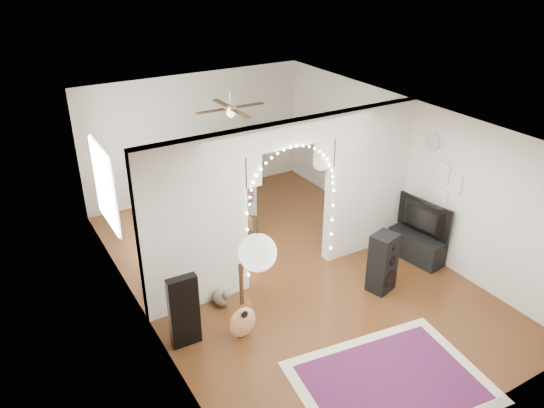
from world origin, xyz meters
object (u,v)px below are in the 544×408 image
dining_chair_left (237,224)px  acoustic_guitar (242,311)px  floor_speaker (383,263)px  media_console (416,246)px  dining_chair_right (198,201)px  bookcase (216,185)px  dining_table (204,187)px

dining_chair_left → acoustic_guitar: bearing=-112.7°
acoustic_guitar → dining_chair_left: 3.03m
acoustic_guitar → floor_speaker: bearing=-9.1°
media_console → dining_chair_left: 3.38m
dining_chair_right → media_console: bearing=-68.4°
acoustic_guitar → bookcase: (1.18, 3.36, 0.37)m
floor_speaker → dining_table: size_ratio=0.84×
bookcase → dining_table: (-0.11, 0.33, -0.15)m
dining_chair_right → floor_speaker: bearing=-84.0°
dining_chair_right → acoustic_guitar: bearing=-117.6°
dining_chair_left → dining_chair_right: dining_chair_right is taller
bookcase → dining_chair_right: size_ratio=3.35×
floor_speaker → bookcase: 3.72m
dining_table → dining_chair_right: (-0.01, 0.35, -0.46)m
media_console → acoustic_guitar: bearing=176.3°
media_console → dining_table: dining_table is taller
floor_speaker → dining_table: bearing=94.5°
media_console → dining_chair_left: size_ratio=2.12×
dining_table → dining_chair_right: dining_table is taller
acoustic_guitar → dining_chair_right: (1.06, 4.04, -0.23)m
dining_table → dining_chair_left: size_ratio=2.56×
acoustic_guitar → bookcase: size_ratio=0.63×
floor_speaker → bookcase: bearing=94.6°
media_console → dining_chair_right: size_ratio=2.02×
floor_speaker → bookcase: size_ratio=0.61×
media_console → bookcase: bearing=120.6°
floor_speaker → dining_chair_right: size_ratio=2.05×
media_console → dining_table: 4.29m
acoustic_guitar → dining_chair_right: bearing=69.0°
floor_speaker → dining_table: (-1.41, 3.80, 0.18)m
dining_table → dining_chair_left: dining_table is taller
floor_speaker → dining_table: 4.06m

